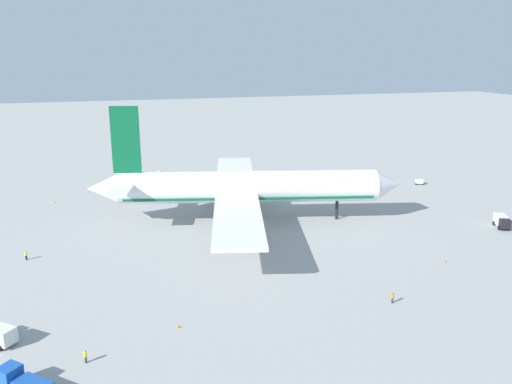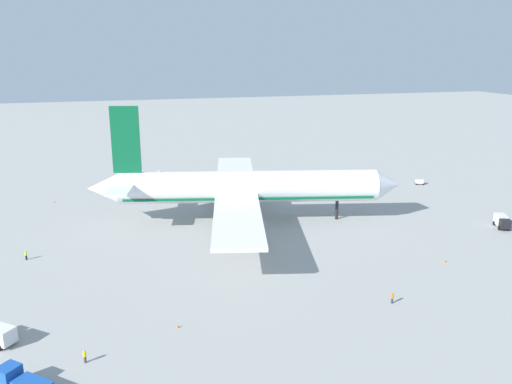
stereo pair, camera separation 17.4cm
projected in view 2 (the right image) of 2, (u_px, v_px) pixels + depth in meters
ground_plane at (249, 220)px, 116.92m from camera, size 600.00×600.00×0.00m
airliner at (243, 187)px, 114.90m from camera, size 68.38×70.51×25.52m
service_truck_1 at (23, 383)px, 57.81m from camera, size 6.58×6.41×2.78m
service_truck_2 at (502, 221)px, 111.87m from camera, size 3.76×5.39×2.64m
baggage_cart_0 at (159, 173)px, 157.72m from camera, size 2.22×3.16×1.52m
baggage_cart_1 at (419, 182)px, 147.86m from camera, size 3.19×2.24×1.48m
ground_worker_1 at (26, 255)px, 94.92m from camera, size 0.51×0.51×1.72m
ground_worker_2 at (392, 298)px, 78.63m from camera, size 0.56×0.56×1.72m
ground_worker_3 at (85, 356)px, 63.68m from camera, size 0.56×0.56×1.70m
traffic_cone_0 at (161, 184)px, 147.77m from camera, size 0.36×0.36×0.55m
traffic_cone_1 at (54, 201)px, 130.51m from camera, size 0.36×0.36×0.55m
traffic_cone_2 at (178, 326)px, 71.86m from camera, size 0.36×0.36×0.55m
traffic_cone_3 at (445, 261)px, 93.92m from camera, size 0.36×0.36×0.55m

